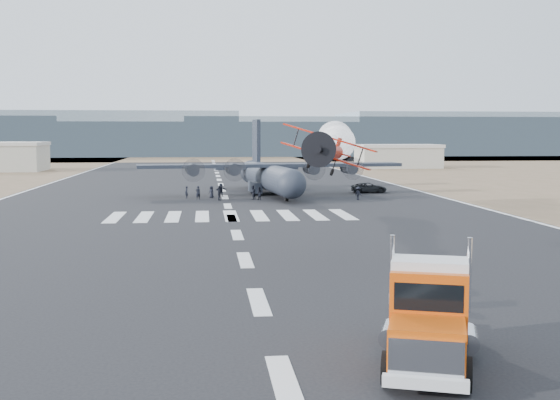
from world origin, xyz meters
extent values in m
plane|color=black|center=(0.00, 0.00, 0.00)|extent=(500.00, 500.00, 0.00)
cube|color=brown|center=(0.00, 230.00, 0.00)|extent=(500.00, 80.00, 0.00)
cube|color=slate|center=(-65.00, 260.00, 8.50)|extent=(150.00, 50.00, 17.00)
cube|color=slate|center=(0.00, 260.00, 6.50)|extent=(150.00, 50.00, 13.00)
cube|color=slate|center=(65.00, 260.00, 7.50)|extent=(150.00, 50.00, 15.00)
cube|color=slate|center=(130.00, 260.00, 8.50)|extent=(150.00, 50.00, 17.00)
cube|color=#A19E8F|center=(46.00, 150.00, 2.60)|extent=(20.00, 12.00, 5.20)
cube|color=beige|center=(46.00, 150.00, 5.50)|extent=(20.50, 12.50, 0.80)
cube|color=black|center=(5.95, 2.54, 0.61)|extent=(3.64, 7.50, 0.28)
cube|color=#D2650C|center=(4.85, -0.59, 1.49)|extent=(3.28, 3.35, 1.44)
cube|color=silver|center=(4.39, -1.89, 1.38)|extent=(2.35, 0.96, 1.22)
cube|color=silver|center=(4.32, -2.10, 0.61)|extent=(2.72, 1.23, 0.39)
cube|color=#D2650C|center=(5.51, 1.29, 2.43)|extent=(3.27, 2.79, 2.43)
cube|color=black|center=(5.19, 0.40, 2.82)|extent=(2.34, 0.93, 1.00)
cube|color=silver|center=(5.62, 1.60, 3.71)|extent=(3.20, 2.59, 0.55)
cube|color=#D2650C|center=(6.17, 3.17, 2.10)|extent=(3.34, 3.00, 2.88)
cylinder|color=black|center=(3.50, -0.59, 0.61)|extent=(0.82, 1.29, 1.22)
cylinder|color=black|center=(5.90, -1.43, 0.61)|extent=(0.82, 1.29, 1.22)
cylinder|color=black|center=(5.04, 3.80, 0.61)|extent=(0.82, 1.29, 1.22)
cylinder|color=black|center=(7.44, 2.96, 0.61)|extent=(0.82, 1.29, 1.22)
cylinder|color=black|center=(5.41, 4.84, 0.61)|extent=(0.82, 1.29, 1.22)
cylinder|color=black|center=(7.81, 4.00, 0.61)|extent=(0.82, 1.29, 1.22)
cylinder|color=red|center=(5.81, 24.34, 7.44)|extent=(2.02, 5.41, 0.96)
sphere|color=black|center=(5.85, 24.55, 7.81)|extent=(0.75, 0.75, 0.75)
cylinder|color=black|center=(5.29, 21.83, 7.44)|extent=(1.17, 0.84, 1.07)
cylinder|color=black|center=(5.21, 21.47, 7.44)|extent=(2.30, 0.51, 2.34)
cube|color=red|center=(5.72, 23.92, 7.06)|extent=(6.24, 2.29, 1.92)
cube|color=red|center=(5.66, 23.61, 8.34)|extent=(6.44, 2.33, 1.98)
cube|color=red|center=(6.30, 26.74, 7.97)|extent=(0.30, 0.96, 1.07)
cube|color=red|center=(6.30, 26.74, 7.44)|extent=(2.24, 1.16, 0.09)
cylinder|color=black|center=(4.80, 23.68, 6.16)|extent=(0.22, 0.48, 0.47)
cylinder|color=black|center=(6.47, 23.33, 6.16)|extent=(0.22, 0.48, 0.47)
sphere|color=white|center=(6.35, 26.95, 7.44)|extent=(0.75, 0.75, 0.75)
sphere|color=white|center=(6.86, 29.45, 7.47)|extent=(1.03, 1.03, 1.03)
sphere|color=white|center=(7.38, 31.95, 7.50)|extent=(1.31, 1.31, 1.31)
sphere|color=white|center=(7.90, 34.46, 7.53)|extent=(1.60, 1.60, 1.60)
sphere|color=white|center=(8.41, 36.96, 7.56)|extent=(1.88, 1.88, 1.88)
sphere|color=white|center=(8.93, 39.46, 7.60)|extent=(2.17, 2.17, 2.17)
sphere|color=white|center=(9.45, 41.97, 7.63)|extent=(2.45, 2.45, 2.45)
sphere|color=white|center=(9.96, 44.47, 7.66)|extent=(2.73, 2.73, 2.73)
sphere|color=white|center=(10.48, 46.97, 7.69)|extent=(3.02, 3.02, 3.02)
sphere|color=white|center=(11.00, 49.48, 7.72)|extent=(3.30, 3.30, 3.30)
sphere|color=white|center=(11.52, 51.98, 7.76)|extent=(3.59, 3.59, 3.59)
sphere|color=white|center=(12.03, 54.48, 7.79)|extent=(3.87, 3.87, 3.87)
sphere|color=white|center=(12.55, 56.99, 7.82)|extent=(4.15, 4.15, 4.15)
cylinder|color=black|center=(6.58, 75.29, 2.42)|extent=(6.47, 26.32, 3.72)
sphere|color=black|center=(7.97, 62.33, 2.42)|extent=(3.72, 3.72, 3.72)
cone|color=black|center=(5.20, 88.25, 2.42)|extent=(4.30, 5.95, 3.72)
cube|color=black|center=(6.68, 74.37, 4.19)|extent=(37.45, 7.84, 0.47)
cylinder|color=black|center=(-4.38, 72.72, 3.72)|extent=(2.04, 3.70, 1.68)
cylinder|color=#3F3F44|center=(-4.18, 70.87, 3.72)|extent=(3.15, 0.38, 3.17)
cylinder|color=black|center=(1.18, 73.31, 3.72)|extent=(2.04, 3.70, 1.68)
cylinder|color=#3F3F44|center=(1.37, 71.46, 3.72)|extent=(3.15, 0.38, 3.17)
cylinder|color=black|center=(12.29, 74.50, 3.72)|extent=(2.04, 3.70, 1.68)
cylinder|color=#3F3F44|center=(12.48, 72.64, 3.72)|extent=(3.15, 0.38, 3.17)
cylinder|color=black|center=(17.84, 75.09, 3.72)|extent=(2.04, 3.70, 1.68)
cylinder|color=#3F3F44|center=(18.04, 73.24, 3.72)|extent=(3.15, 0.38, 3.17)
cube|color=black|center=(5.40, 86.40, 7.08)|extent=(1.00, 4.23, 7.45)
cube|color=black|center=(5.35, 86.86, 3.17)|extent=(13.26, 4.16, 0.33)
cube|color=black|center=(4.45, 76.00, 1.02)|extent=(1.70, 5.67, 1.49)
cylinder|color=black|center=(4.45, 76.00, 0.51)|extent=(0.57, 1.07, 1.02)
cube|color=black|center=(8.52, 76.43, 1.02)|extent=(1.70, 5.67, 1.49)
cylinder|color=black|center=(8.52, 76.43, 0.51)|extent=(0.57, 1.07, 1.02)
cylinder|color=black|center=(7.67, 65.11, 0.42)|extent=(0.46, 0.87, 0.84)
imported|color=black|center=(21.32, 77.22, 0.72)|extent=(5.28, 2.57, 1.44)
imported|color=black|center=(-3.60, 68.84, 0.90)|extent=(0.82, 0.76, 1.80)
imported|color=black|center=(4.35, 67.22, 0.84)|extent=(0.91, 0.95, 1.68)
imported|color=black|center=(17.20, 66.01, 0.86)|extent=(1.01, 1.22, 1.72)
imported|color=black|center=(-0.85, 67.35, 0.91)|extent=(0.74, 1.15, 1.81)
imported|color=black|center=(-1.82, 70.92, 0.80)|extent=(0.91, 0.86, 1.60)
imported|color=black|center=(-0.49, 72.69, 0.91)|extent=(1.76, 1.17, 1.81)
imported|color=black|center=(-5.15, 70.71, 0.80)|extent=(0.68, 0.73, 1.61)
imported|color=black|center=(3.56, 68.14, 0.91)|extent=(0.99, 1.03, 1.82)
camera|label=1|loc=(-2.70, -23.41, 8.63)|focal=45.00mm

